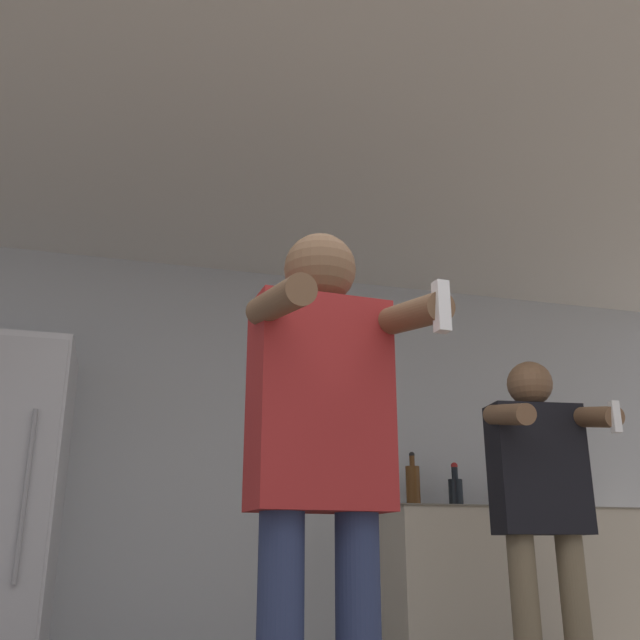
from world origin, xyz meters
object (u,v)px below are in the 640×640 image
(bottle_red_label, at_px, (580,497))
(bottle_short_whiskey, at_px, (548,491))
(bottle_green_wine, at_px, (531,495))
(person_man_side, at_px, (541,495))
(person_woman_foreground, at_px, (322,450))
(bottle_tall_gin, at_px, (456,490))
(bottle_brown_liquor, at_px, (413,485))

(bottle_red_label, bearing_deg, bottle_short_whiskey, -180.00)
(bottle_green_wine, height_order, person_man_side, person_man_side)
(bottle_red_label, distance_m, person_woman_foreground, 3.33)
(bottle_red_label, xyz_separation_m, person_man_side, (-1.08, -1.23, -0.10))
(bottle_tall_gin, bearing_deg, bottle_green_wine, 0.00)
(bottle_red_label, distance_m, person_man_side, 1.64)
(person_man_side, bearing_deg, bottle_green_wine, 60.14)
(bottle_green_wine, xyz_separation_m, person_man_side, (-0.71, -1.23, -0.10))
(bottle_tall_gin, distance_m, person_man_side, 1.25)
(bottle_red_label, height_order, person_man_side, person_man_side)
(bottle_brown_liquor, relative_size, person_man_side, 0.21)
(bottle_tall_gin, height_order, person_man_side, person_man_side)
(bottle_green_wine, bearing_deg, person_man_side, -119.86)
(bottle_tall_gin, distance_m, person_woman_foreground, 2.73)
(bottle_short_whiskey, distance_m, person_man_side, 1.49)
(person_woman_foreground, relative_size, person_man_side, 1.04)
(bottle_tall_gin, height_order, bottle_brown_liquor, bottle_brown_liquor)
(bottle_red_label, bearing_deg, bottle_tall_gin, -180.00)
(person_woman_foreground, bearing_deg, bottle_brown_liquor, 61.31)
(bottle_green_wine, distance_m, bottle_brown_liquor, 0.84)
(bottle_short_whiskey, distance_m, bottle_brown_liquor, 0.96)
(bottle_red_label, relative_size, bottle_brown_liquor, 0.72)
(bottle_tall_gin, height_order, person_woman_foreground, person_woman_foreground)
(bottle_tall_gin, xyz_separation_m, person_man_side, (-0.16, -1.23, -0.12))
(bottle_tall_gin, relative_size, bottle_short_whiskey, 0.87)
(person_man_side, bearing_deg, bottle_tall_gin, 82.41)
(bottle_short_whiskey, relative_size, bottle_red_label, 1.34)
(bottle_tall_gin, relative_size, person_man_side, 0.17)
(bottle_red_label, relative_size, person_man_side, 0.15)
(bottle_green_wine, distance_m, person_woman_foreground, 3.07)
(bottle_green_wine, bearing_deg, person_woman_foreground, -132.55)
(bottle_green_wine, bearing_deg, bottle_brown_liquor, 180.00)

